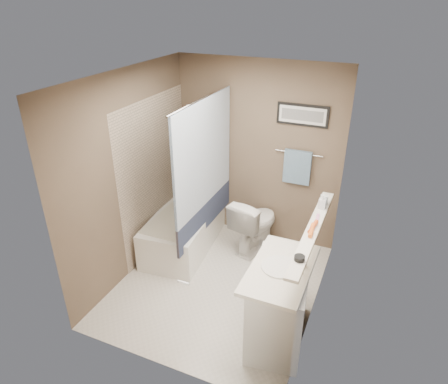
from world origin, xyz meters
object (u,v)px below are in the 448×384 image
at_px(hair_brush_front, 312,230).
at_px(glass_jar, 324,200).
at_px(hair_brush_back, 313,227).
at_px(soap_bottle, 323,201).
at_px(bathtub, 186,228).
at_px(toilet, 255,223).
at_px(vanity, 279,305).
at_px(candle_bowl_near, 299,258).

relative_size(hair_brush_front, glass_jar, 2.20).
relative_size(hair_brush_back, soap_bottle, 1.39).
height_order(bathtub, soap_bottle, soap_bottle).
bearing_deg(toilet, vanity, 130.51).
bearing_deg(vanity, hair_brush_front, 47.62).
bearing_deg(bathtub, candle_bowl_near, -41.25).
relative_size(candle_bowl_near, glass_jar, 0.90).
xyz_separation_m(bathtub, hair_brush_back, (1.79, -0.74, 0.89)).
bearing_deg(hair_brush_front, candle_bowl_near, -90.00).
relative_size(bathtub, hair_brush_back, 6.82).
xyz_separation_m(glass_jar, soap_bottle, (0.00, -0.10, 0.03)).
xyz_separation_m(toilet, glass_jar, (0.91, -0.50, 0.79)).
relative_size(hair_brush_front, soap_bottle, 1.39).
bearing_deg(candle_bowl_near, soap_bottle, 90.00).
height_order(vanity, hair_brush_back, hair_brush_back).
xyz_separation_m(toilet, vanity, (0.72, -1.36, 0.02)).
distance_m(bathtub, hair_brush_back, 2.13).
distance_m(candle_bowl_near, soap_bottle, 0.95).
bearing_deg(glass_jar, hair_brush_front, -90.00).
bearing_deg(toilet, bathtub, 30.17).
xyz_separation_m(toilet, hair_brush_front, (0.91, -1.09, 0.76)).
bearing_deg(toilet, candle_bowl_near, 132.87).
height_order(toilet, soap_bottle, soap_bottle).
height_order(toilet, hair_brush_back, hair_brush_back).
distance_m(bathtub, soap_bottle, 2.04).
distance_m(bathtub, toilet, 0.93).
bearing_deg(bathtub, vanity, -39.81).
relative_size(vanity, hair_brush_back, 4.09).
bearing_deg(soap_bottle, bathtub, 169.81).
height_order(bathtub, hair_brush_back, hair_brush_back).
height_order(vanity, hair_brush_front, hair_brush_front).
bearing_deg(glass_jar, toilet, 150.93).
height_order(candle_bowl_near, soap_bottle, soap_bottle).
distance_m(vanity, hair_brush_front, 0.81).
xyz_separation_m(vanity, hair_brush_back, (0.19, 0.34, 0.74)).
relative_size(toilet, soap_bottle, 4.77).
distance_m(candle_bowl_near, glass_jar, 1.05).
height_order(toilet, candle_bowl_near, candle_bowl_near).
distance_m(hair_brush_back, glass_jar, 0.52).
bearing_deg(hair_brush_back, vanity, -118.75).
height_order(candle_bowl_near, hair_brush_back, hair_brush_back).
xyz_separation_m(bathtub, vanity, (1.60, -1.08, 0.15)).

